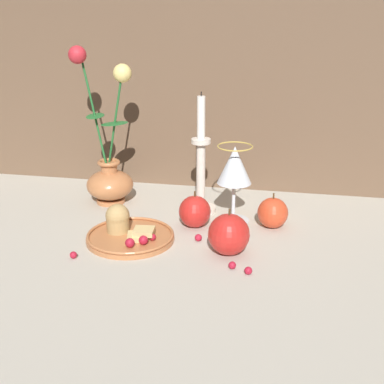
{
  "coord_description": "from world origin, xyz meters",
  "views": [
    {
      "loc": [
        0.25,
        -1.0,
        0.48
      ],
      "look_at": [
        0.06,
        0.01,
        0.1
      ],
      "focal_mm": 50.0,
      "sensor_mm": 36.0,
      "label": 1
    }
  ],
  "objects_px": {
    "apple_at_table_edge": "(273,213)",
    "apple_near_glass": "(195,212)",
    "vase": "(109,169)",
    "apple_beside_vase": "(229,234)",
    "plate_with_pastries": "(128,232)",
    "candlestick": "(201,171)",
    "wine_glass": "(234,168)"
  },
  "relations": [
    {
      "from": "apple_at_table_edge",
      "to": "apple_near_glass",
      "type": "bearing_deg",
      "value": -170.25
    },
    {
      "from": "vase",
      "to": "apple_beside_vase",
      "type": "bearing_deg",
      "value": -34.88
    },
    {
      "from": "plate_with_pastries",
      "to": "apple_near_glass",
      "type": "xyz_separation_m",
      "value": [
        0.13,
        0.09,
        0.02
      ]
    },
    {
      "from": "plate_with_pastries",
      "to": "apple_at_table_edge",
      "type": "bearing_deg",
      "value": 22.48
    },
    {
      "from": "candlestick",
      "to": "apple_at_table_edge",
      "type": "bearing_deg",
      "value": -20.37
    },
    {
      "from": "vase",
      "to": "candlestick",
      "type": "bearing_deg",
      "value": -3.39
    },
    {
      "from": "wine_glass",
      "to": "vase",
      "type": "bearing_deg",
      "value": 169.39
    },
    {
      "from": "candlestick",
      "to": "apple_beside_vase",
      "type": "xyz_separation_m",
      "value": [
        0.09,
        -0.21,
        -0.06
      ]
    },
    {
      "from": "apple_beside_vase",
      "to": "vase",
      "type": "bearing_deg",
      "value": 145.12
    },
    {
      "from": "vase",
      "to": "candlestick",
      "type": "xyz_separation_m",
      "value": [
        0.23,
        -0.01,
        0.01
      ]
    },
    {
      "from": "vase",
      "to": "apple_beside_vase",
      "type": "height_order",
      "value": "vase"
    },
    {
      "from": "wine_glass",
      "to": "candlestick",
      "type": "relative_size",
      "value": 0.62
    },
    {
      "from": "plate_with_pastries",
      "to": "candlestick",
      "type": "height_order",
      "value": "candlestick"
    },
    {
      "from": "apple_beside_vase",
      "to": "apple_at_table_edge",
      "type": "distance_m",
      "value": 0.17
    },
    {
      "from": "plate_with_pastries",
      "to": "apple_at_table_edge",
      "type": "height_order",
      "value": "apple_at_table_edge"
    },
    {
      "from": "wine_glass",
      "to": "apple_beside_vase",
      "type": "height_order",
      "value": "wine_glass"
    },
    {
      "from": "apple_beside_vase",
      "to": "apple_near_glass",
      "type": "distance_m",
      "value": 0.15
    },
    {
      "from": "vase",
      "to": "candlestick",
      "type": "relative_size",
      "value": 1.33
    },
    {
      "from": "wine_glass",
      "to": "apple_at_table_edge",
      "type": "bearing_deg",
      "value": -12.05
    },
    {
      "from": "vase",
      "to": "apple_near_glass",
      "type": "distance_m",
      "value": 0.26
    },
    {
      "from": "wine_glass",
      "to": "candlestick",
      "type": "distance_m",
      "value": 0.1
    },
    {
      "from": "apple_beside_vase",
      "to": "apple_near_glass",
      "type": "xyz_separation_m",
      "value": [
        -0.09,
        0.12,
        -0.01
      ]
    },
    {
      "from": "apple_at_table_edge",
      "to": "plate_with_pastries",
      "type": "bearing_deg",
      "value": -157.52
    },
    {
      "from": "vase",
      "to": "candlestick",
      "type": "distance_m",
      "value": 0.23
    },
    {
      "from": "apple_near_glass",
      "to": "apple_at_table_edge",
      "type": "xyz_separation_m",
      "value": [
        0.17,
        0.03,
        -0.0
      ]
    },
    {
      "from": "candlestick",
      "to": "apple_near_glass",
      "type": "relative_size",
      "value": 3.42
    },
    {
      "from": "vase",
      "to": "wine_glass",
      "type": "height_order",
      "value": "vase"
    },
    {
      "from": "apple_near_glass",
      "to": "wine_glass",
      "type": "bearing_deg",
      "value": 31.05
    },
    {
      "from": "plate_with_pastries",
      "to": "wine_glass",
      "type": "xyz_separation_m",
      "value": [
        0.2,
        0.14,
        0.11
      ]
    },
    {
      "from": "candlestick",
      "to": "wine_glass",
      "type": "bearing_deg",
      "value": -28.39
    },
    {
      "from": "apple_beside_vase",
      "to": "apple_at_table_edge",
      "type": "xyz_separation_m",
      "value": [
        0.08,
        0.15,
        -0.01
      ]
    },
    {
      "from": "apple_at_table_edge",
      "to": "apple_beside_vase",
      "type": "bearing_deg",
      "value": -118.06
    }
  ]
}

